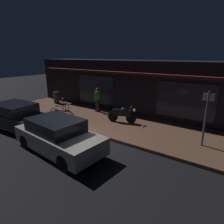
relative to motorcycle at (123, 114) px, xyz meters
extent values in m
plane|color=black|center=(-0.24, -3.25, -0.65)|extent=(60.00, 60.00, 0.00)
cube|color=brown|center=(-0.24, -0.25, -0.57)|extent=(18.00, 4.00, 0.15)
cube|color=black|center=(-0.24, 3.15, 1.15)|extent=(18.00, 2.80, 3.60)
cube|color=#262838|center=(-3.44, 1.73, 0.85)|extent=(3.20, 0.04, 2.00)
cube|color=#262838|center=(2.96, 1.73, 0.85)|extent=(3.20, 0.04, 2.00)
cube|color=#591919|center=(-0.24, 1.50, 2.20)|extent=(16.20, 0.50, 0.12)
cylinder|color=black|center=(-0.56, -0.18, -0.20)|extent=(0.61, 0.30, 0.60)
cylinder|color=black|center=(0.49, 0.16, -0.20)|extent=(0.61, 0.30, 0.60)
cube|color=black|center=(-0.03, -0.01, 0.08)|extent=(1.13, 0.60, 0.36)
ellipsoid|color=black|center=(0.11, 0.04, 0.28)|extent=(0.49, 0.36, 0.20)
sphere|color=#F9EDB7|center=(0.65, 0.21, 0.28)|extent=(0.18, 0.18, 0.18)
cylinder|color=gray|center=(0.46, 0.15, 0.45)|extent=(0.19, 0.53, 0.03)
torus|color=black|center=(-5.16, -0.08, -0.17)|extent=(0.63, 0.27, 0.66)
torus|color=black|center=(-4.23, -0.44, -0.17)|extent=(0.63, 0.27, 0.66)
cube|color=black|center=(-4.69, -0.26, 0.05)|extent=(0.86, 0.36, 0.06)
cube|color=brown|center=(-4.93, -0.17, 0.32)|extent=(0.22, 0.15, 0.06)
cylinder|color=black|center=(-4.30, -0.41, 0.40)|extent=(0.17, 0.40, 0.02)
torus|color=black|center=(-3.81, -1.82, -0.17)|extent=(0.65, 0.17, 0.66)
torus|color=black|center=(-2.83, -1.62, -0.17)|extent=(0.65, 0.17, 0.66)
cube|color=#A51E1E|center=(-3.32, -1.72, 0.05)|extent=(0.89, 0.22, 0.06)
cube|color=brown|center=(-3.57, -1.77, 0.32)|extent=(0.21, 0.12, 0.06)
cylinder|color=#A51E1E|center=(-2.91, -1.64, 0.40)|extent=(0.11, 0.42, 0.02)
cube|color=#28232D|center=(-2.59, 0.88, -0.07)|extent=(0.29, 0.21, 0.85)
cube|color=#2D8C38|center=(-2.59, 0.88, 0.64)|extent=(0.39, 0.24, 0.58)
sphere|color=brown|center=(-2.59, 0.88, 1.06)|extent=(0.22, 0.22, 0.22)
cylinder|color=#2D8C38|center=(-2.58, 0.62, 0.57)|extent=(0.09, 0.09, 0.52)
cylinder|color=#2D8C38|center=(-2.60, 1.14, 0.57)|extent=(0.09, 0.09, 0.52)
cylinder|color=#47474C|center=(4.44, -0.57, 0.70)|extent=(0.09, 0.09, 2.40)
cube|color=beige|center=(4.44, -0.57, 1.65)|extent=(0.44, 0.03, 0.30)
cylinder|color=#2D4C33|center=(-6.91, 0.85, -0.07)|extent=(0.44, 0.44, 0.85)
cylinder|color=black|center=(-6.91, 0.85, 0.39)|extent=(0.48, 0.48, 0.08)
cylinder|color=black|center=(-3.13, -3.00, -0.33)|extent=(0.65, 0.26, 0.64)
cylinder|color=black|center=(-3.04, -4.55, -0.33)|extent=(0.65, 0.26, 0.64)
cylinder|color=black|center=(-5.83, -3.16, -0.33)|extent=(0.65, 0.26, 0.64)
cube|color=black|center=(-4.43, -3.86, -0.10)|extent=(4.20, 2.01, 0.68)
cube|color=black|center=(-4.58, -3.87, 0.45)|extent=(2.29, 1.73, 0.64)
cylinder|color=black|center=(0.96, -3.63, -0.33)|extent=(0.65, 0.27, 0.64)
cylinder|color=black|center=(0.84, -5.18, -0.33)|extent=(0.65, 0.27, 0.64)
cylinder|color=black|center=(-1.73, -3.42, -0.33)|extent=(0.65, 0.27, 0.64)
cylinder|color=black|center=(-1.85, -4.98, -0.33)|extent=(0.65, 0.27, 0.64)
cube|color=#9E998E|center=(-0.44, -4.30, -0.10)|extent=(4.22, 2.06, 0.68)
cube|color=black|center=(-0.59, -4.29, 0.45)|extent=(2.31, 1.76, 0.64)
camera|label=1|loc=(5.59, -9.04, 3.29)|focal=30.65mm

